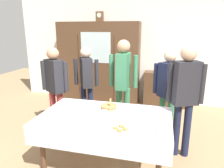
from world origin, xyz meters
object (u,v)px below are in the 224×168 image
Objects in this scene: mantel_clock at (100,17)px; person_behind_table_right at (55,82)px; bookshelf_low at (165,89)px; tea_cup_far_left at (159,133)px; dining_table at (104,122)px; tea_cup_mid_left at (105,113)px; person_behind_table_left at (123,77)px; person_beside_shelf at (168,86)px; tea_cup_near_right at (81,124)px; spoon_near_left at (84,107)px; spoon_far_right at (75,105)px; person_by_cabinet at (185,91)px; spoon_back_edge at (122,113)px; book_stack at (166,70)px; pastry_plate at (120,129)px; wall_cabinet at (99,63)px; bread_basket at (109,107)px; tea_cup_front_edge at (56,117)px; person_near_right_end at (86,78)px.

mantel_clock is 2.24m from person_behind_table_right.
tea_cup_far_left is (-0.08, -3.00, 0.34)m from bookshelf_low.
tea_cup_mid_left reaches higher than dining_table.
person_behind_table_left is 0.80m from person_beside_shelf.
spoon_near_left is at bearing 107.75° from tea_cup_near_right.
tea_cup_near_right is 1.45m from person_behind_table_right.
person_by_cabinet is at bearing 6.12° from spoon_far_right.
mantel_clock reaches higher than spoon_back_edge.
person_behind_table_right reaches higher than spoon_near_left.
tea_cup_near_right is at bearing -109.11° from book_stack.
dining_table is at bearing -128.93° from person_beside_shelf.
pastry_plate is 2.35× the size of spoon_far_right.
tea_cup_mid_left is 1.33m from person_behind_table_right.
bread_basket is at bearing -68.90° from wall_cabinet.
pastry_plate is (1.20, -2.93, -0.28)m from wall_cabinet.
person_behind_table_right is (-0.75, 0.48, 0.22)m from spoon_near_left.
spoon_back_edge is (0.82, 0.41, -0.02)m from tea_cup_front_edge.
tea_cup_front_edge is at bearing -116.41° from book_stack.
spoon_near_left is (-1.14, 0.62, -0.02)m from tea_cup_far_left.
tea_cup_front_edge is (0.30, -2.83, -0.27)m from wall_cabinet.
tea_cup_near_right is 0.65m from spoon_back_edge.
person_behind_table_left is (-0.15, 0.88, 0.32)m from spoon_back_edge.
pastry_plate is at bearing -80.18° from spoon_back_edge.
pastry_plate is at bearing -0.00° from tea_cup_near_right.
spoon_back_edge is 0.07× the size of person_behind_table_left.
person_beside_shelf is at bearing 41.72° from tea_cup_front_edge.
spoon_near_left is 0.07× the size of person_behind_table_left.
spoon_far_right is at bearing -121.12° from book_stack.
mantel_clock is 3.64m from tea_cup_far_left.
person_behind_table_right reaches higher than pastry_plate.
person_beside_shelf is at bearing 27.28° from spoon_far_right.
tea_cup_mid_left is 0.54× the size of bread_basket.
spoon_near_left is 0.07× the size of person_by_cabinet.
person_by_cabinet is (1.28, 0.84, 0.27)m from tea_cup_near_right.
dining_table is 15.25× the size of spoon_far_right.
person_by_cabinet is at bearing -28.08° from person_behind_table_left.
book_stack is at bearing 1.68° from wall_cabinet.
tea_cup_near_right is at bearing -77.54° from mantel_clock.
tea_cup_near_right is (0.65, -2.93, -1.43)m from mantel_clock.
pastry_plate is (1.15, -2.93, -1.44)m from mantel_clock.
person_beside_shelf reaches higher than pastry_plate.
spoon_near_left is (-1.22, -2.38, 0.31)m from bookshelf_low.
tea_cup_front_edge is at bearing -84.95° from person_near_right_end.
book_stack reaches higher than bookshelf_low.
pastry_plate is 0.18× the size of person_beside_shelf.
tea_cup_front_edge is (-1.43, -2.89, -0.15)m from book_stack.
tea_cup_far_left is 0.95m from person_by_cabinet.
wall_cabinet is 16.26× the size of tea_cup_near_right.
book_stack is 0.13× the size of person_near_right_end.
person_behind_table_right is at bearing 131.16° from tea_cup_near_right.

